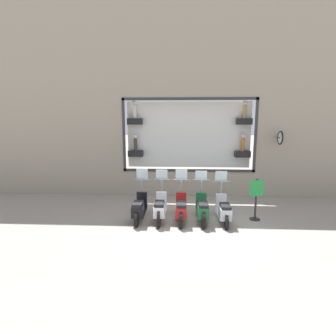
{
  "coord_description": "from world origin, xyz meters",
  "views": [
    {
      "loc": [
        -8.21,
        0.33,
        3.33
      ],
      "look_at": [
        1.72,
        0.84,
        1.59
      ],
      "focal_mm": 28.0,
      "sensor_mm": 36.0,
      "label": 1
    }
  ],
  "objects_px": {
    "scooter_green_1": "(202,209)",
    "shop_sign_post": "(256,198)",
    "scooter_white_3": "(160,208)",
    "scooter_black_4": "(139,208)",
    "scooter_red_2": "(181,209)",
    "scooter_silver_0": "(224,210)"
  },
  "relations": [
    {
      "from": "scooter_green_1",
      "to": "shop_sign_post",
      "type": "bearing_deg",
      "value": -81.32
    },
    {
      "from": "scooter_white_3",
      "to": "scooter_black_4",
      "type": "bearing_deg",
      "value": 90.2
    },
    {
      "from": "scooter_black_4",
      "to": "scooter_red_2",
      "type": "bearing_deg",
      "value": -89.94
    },
    {
      "from": "scooter_white_3",
      "to": "shop_sign_post",
      "type": "relative_size",
      "value": 1.25
    },
    {
      "from": "scooter_white_3",
      "to": "shop_sign_post",
      "type": "bearing_deg",
      "value": -85.1
    },
    {
      "from": "scooter_green_1",
      "to": "shop_sign_post",
      "type": "height_order",
      "value": "scooter_green_1"
    },
    {
      "from": "scooter_red_2",
      "to": "scooter_black_4",
      "type": "xyz_separation_m",
      "value": [
        -0.0,
        1.43,
        -0.01
      ]
    },
    {
      "from": "shop_sign_post",
      "to": "scooter_red_2",
      "type": "bearing_deg",
      "value": 96.28
    },
    {
      "from": "scooter_green_1",
      "to": "scooter_black_4",
      "type": "height_order",
      "value": "scooter_black_4"
    },
    {
      "from": "scooter_red_2",
      "to": "scooter_black_4",
      "type": "bearing_deg",
      "value": 90.06
    },
    {
      "from": "scooter_white_3",
      "to": "scooter_black_4",
      "type": "relative_size",
      "value": 1.0
    },
    {
      "from": "scooter_black_4",
      "to": "scooter_green_1",
      "type": "bearing_deg",
      "value": -89.96
    },
    {
      "from": "shop_sign_post",
      "to": "scooter_white_3",
      "type": "bearing_deg",
      "value": 94.9
    },
    {
      "from": "scooter_silver_0",
      "to": "scooter_white_3",
      "type": "relative_size",
      "value": 0.99
    },
    {
      "from": "scooter_green_1",
      "to": "scooter_red_2",
      "type": "bearing_deg",
      "value": 89.99
    },
    {
      "from": "scooter_black_4",
      "to": "shop_sign_post",
      "type": "height_order",
      "value": "scooter_black_4"
    },
    {
      "from": "scooter_red_2",
      "to": "shop_sign_post",
      "type": "bearing_deg",
      "value": -83.72
    },
    {
      "from": "scooter_white_3",
      "to": "shop_sign_post",
      "type": "xyz_separation_m",
      "value": [
        0.28,
        -3.27,
        0.32
      ]
    },
    {
      "from": "scooter_silver_0",
      "to": "scooter_black_4",
      "type": "bearing_deg",
      "value": 89.88
    },
    {
      "from": "scooter_green_1",
      "to": "scooter_white_3",
      "type": "bearing_deg",
      "value": 89.96
    },
    {
      "from": "scooter_silver_0",
      "to": "scooter_green_1",
      "type": "distance_m",
      "value": 0.71
    },
    {
      "from": "scooter_silver_0",
      "to": "scooter_black_4",
      "type": "xyz_separation_m",
      "value": [
        0.01,
        2.85,
        0.02
      ]
    }
  ]
}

